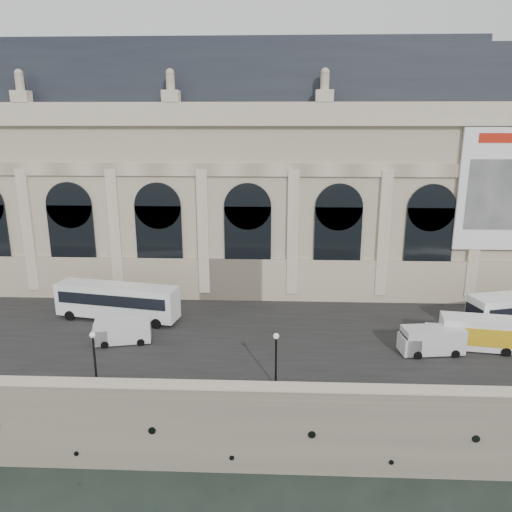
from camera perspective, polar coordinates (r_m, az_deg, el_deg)
The scene contains 11 objects.
ground at distance 41.65m, azimuth 3.25°, elevation -23.68°, with size 260.00×260.00×0.00m, color black.
quay at distance 71.27m, azimuth 2.93°, elevation -3.73°, with size 160.00×70.00×6.00m, color gray.
street at distance 50.58m, azimuth 3.15°, elevation -8.22°, with size 160.00×24.00×0.06m, color #2D2D2D.
parapet at distance 38.36m, azimuth 3.39°, elevation -15.39°, with size 160.00×1.40×1.21m.
museum at distance 63.80m, azimuth -2.29°, elevation 9.45°, with size 69.00×18.70×29.10m.
bus_left at distance 53.78m, azimuth -15.58°, elevation -4.92°, with size 13.17×4.97×3.80m.
van_b at distance 48.60m, azimuth -15.33°, elevation -8.30°, with size 5.52×3.00×2.32m.
van_c at distance 47.45m, azimuth 19.14°, elevation -9.12°, with size 5.74×2.81×2.46m.
box_truck at distance 49.80m, azimuth 23.44°, elevation -8.06°, with size 7.76×3.53×3.02m.
lamp_left at distance 41.33m, azimuth -17.95°, elevation -11.18°, with size 0.47×0.47×4.57m.
lamp_right at distance 39.33m, azimuth 2.29°, elevation -11.85°, with size 0.46×0.46×4.52m.
Camera 1 is at (-0.80, -32.41, 26.14)m, focal length 35.00 mm.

